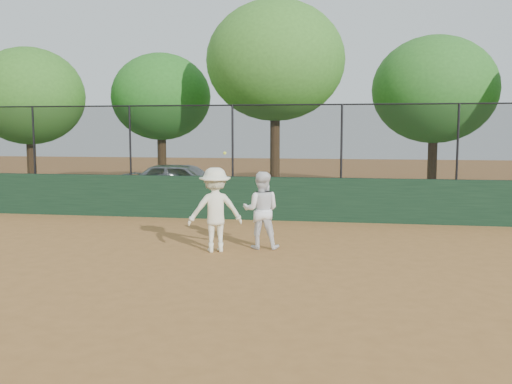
% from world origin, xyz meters
% --- Properties ---
extents(ground, '(80.00, 80.00, 0.00)m').
position_xyz_m(ground, '(0.00, 0.00, 0.00)').
color(ground, '#A06833').
rests_on(ground, ground).
extents(back_wall, '(26.00, 0.20, 1.20)m').
position_xyz_m(back_wall, '(0.00, 6.00, 0.60)').
color(back_wall, '#16311D').
rests_on(back_wall, ground).
extents(grass_strip, '(36.00, 12.00, 0.01)m').
position_xyz_m(grass_strip, '(0.00, 12.00, 0.00)').
color(grass_strip, '#37581B').
rests_on(grass_strip, ground).
extents(parked_car, '(4.28, 1.98, 1.42)m').
position_xyz_m(parked_car, '(-2.86, 9.08, 0.71)').
color(parked_car, '#ACB2B6').
rests_on(parked_car, ground).
extents(player_second, '(0.83, 0.67, 1.63)m').
position_xyz_m(player_second, '(0.91, 2.20, 0.82)').
color(player_second, white).
rests_on(player_second, ground).
extents(player_main, '(1.28, 1.00, 2.08)m').
position_xyz_m(player_main, '(0.03, 1.73, 0.87)').
color(player_main, white).
rests_on(player_main, ground).
extents(fence_assembly, '(26.00, 0.06, 2.00)m').
position_xyz_m(fence_assembly, '(-0.03, 6.00, 2.24)').
color(fence_assembly, black).
rests_on(fence_assembly, back_wall).
extents(tree_0, '(4.38, 3.98, 5.70)m').
position_xyz_m(tree_0, '(-9.74, 11.22, 3.80)').
color(tree_0, '#402A17').
rests_on(tree_0, ground).
extents(tree_1, '(4.10, 3.73, 5.62)m').
position_xyz_m(tree_1, '(-4.99, 13.10, 3.83)').
color(tree_1, '#3B2714').
rests_on(tree_1, ground).
extents(tree_2, '(5.02, 4.56, 7.15)m').
position_xyz_m(tree_2, '(-0.01, 11.22, 4.97)').
color(tree_2, '#422C17').
rests_on(tree_2, ground).
extents(tree_3, '(4.73, 4.30, 6.07)m').
position_xyz_m(tree_3, '(5.85, 13.27, 4.02)').
color(tree_3, '#422616').
rests_on(tree_3, ground).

